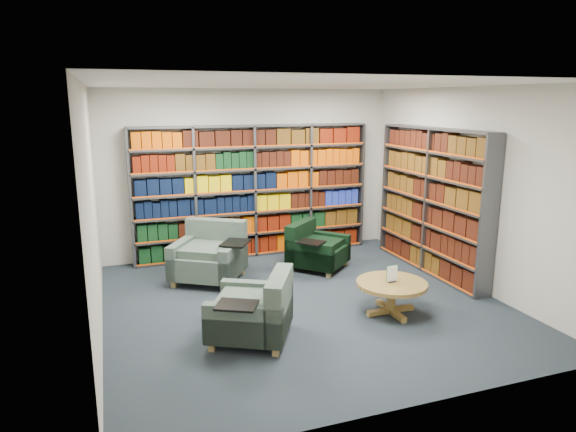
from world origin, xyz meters
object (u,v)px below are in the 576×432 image
object	(u,v)px
chair_green_right	(314,250)
chair_teal_left	(211,257)
chair_teal_front	(257,313)
coffee_table	(391,288)

from	to	relation	value
chair_green_right	chair_teal_left	bearing A→B (deg)	178.57
chair_green_right	chair_teal_front	bearing A→B (deg)	-126.18
chair_teal_left	chair_teal_front	world-z (taller)	chair_teal_left
chair_green_right	coffee_table	distance (m)	2.00
chair_green_right	chair_teal_front	size ratio (longest dim) A/B	0.98
chair_green_right	coffee_table	xyz separation A→B (m)	(0.22, -1.99, 0.04)
chair_teal_left	chair_green_right	bearing A→B (deg)	-1.43
chair_teal_left	chair_teal_front	xyz separation A→B (m)	(0.09, -2.16, -0.03)
chair_green_right	chair_teal_front	distance (m)	2.62
chair_green_right	coffee_table	bearing A→B (deg)	-83.61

